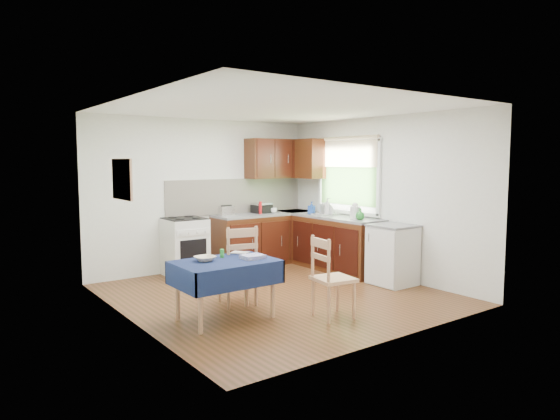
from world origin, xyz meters
TOP-DOWN VIEW (x-y plane):
  - floor at (0.00, 0.00)m, footprint 4.20×4.20m
  - ceiling at (0.00, 0.00)m, footprint 4.00×4.20m
  - wall_back at (0.00, 2.10)m, footprint 4.00×0.02m
  - wall_front at (0.00, -2.10)m, footprint 4.00×0.02m
  - wall_left at (-2.00, 0.00)m, footprint 0.02×4.20m
  - wall_right at (2.00, 0.00)m, footprint 0.02×4.20m
  - base_cabinets at (1.36, 1.26)m, footprint 1.90×2.30m
  - worktop_back at (1.05, 1.80)m, footprint 1.90×0.60m
  - worktop_right at (1.70, 0.65)m, footprint 0.60×1.70m
  - worktop_corner at (1.70, 1.80)m, footprint 0.60×0.60m
  - splashback at (0.65, 2.08)m, footprint 2.70×0.02m
  - upper_cabinets at (1.52, 1.80)m, footprint 1.20×0.85m
  - stove at (-0.50, 1.80)m, footprint 0.60×0.61m
  - window at (1.97, 0.70)m, footprint 0.04×1.48m
  - fridge at (1.70, -0.55)m, footprint 0.58×0.60m
  - corkboard at (-1.97, 0.30)m, footprint 0.04×0.62m
  - dining_table at (-1.10, -0.52)m, footprint 1.13×0.76m
  - chair_far at (-0.68, -0.12)m, footprint 0.53×0.53m
  - chair_near at (-0.10, -1.19)m, footprint 0.48×0.48m
  - toaster at (0.25, 1.79)m, footprint 0.24×0.15m
  - sandwich_press at (1.00, 1.85)m, footprint 0.30×0.26m
  - sauce_bottle at (0.88, 1.70)m, footprint 0.05×0.05m
  - yellow_packet at (0.94, 1.90)m, footprint 0.12×0.10m
  - dish_rack at (1.70, 0.95)m, footprint 0.40×0.30m
  - kettle at (1.67, 0.20)m, footprint 0.16×0.16m
  - cup at (1.17, 1.72)m, footprint 0.14×0.14m
  - soap_bottle_a at (1.69, 0.88)m, footprint 0.15×0.15m
  - soap_bottle_b at (1.59, 1.18)m, footprint 0.13×0.12m
  - soap_bottle_c at (1.66, 0.09)m, footprint 0.16×0.16m
  - plate_bowl at (-1.29, -0.40)m, footprint 0.25×0.25m
  - book at (-0.78, -0.27)m, footprint 0.24×0.25m
  - spice_jar at (-1.03, -0.33)m, footprint 0.05×0.05m
  - tea_towel at (-0.78, -0.60)m, footprint 0.26×0.20m

SIDE VIEW (x-z plane):
  - floor at x=0.00m, z-range 0.00..0.00m
  - base_cabinets at x=1.36m, z-range 0.00..0.86m
  - fridge at x=1.70m, z-range 0.00..0.88m
  - stove at x=-0.50m, z-range 0.00..0.92m
  - chair_near at x=-0.10m, z-range 0.03..0.98m
  - chair_far at x=-0.68m, z-range 0.03..1.04m
  - dining_table at x=-1.10m, z-range 0.24..0.91m
  - book at x=-0.78m, z-range 0.68..0.70m
  - tea_towel at x=-0.78m, z-range 0.68..0.72m
  - plate_bowl at x=-1.29m, z-range 0.68..0.74m
  - spice_jar at x=-1.03m, z-range 0.68..0.78m
  - worktop_back at x=1.05m, z-range 0.86..0.90m
  - worktop_right at x=1.70m, z-range 0.86..0.90m
  - worktop_corner at x=1.70m, z-range 0.86..0.90m
  - dish_rack at x=1.70m, z-range 0.83..1.02m
  - cup at x=1.17m, z-range 0.90..0.99m
  - yellow_packet at x=0.94m, z-range 0.90..1.04m
  - toaster at x=0.25m, z-range 0.89..1.08m
  - sandwich_press at x=1.00m, z-range 0.90..1.08m
  - soap_bottle_c at x=1.66m, z-range 0.90..1.08m
  - soap_bottle_b at x=1.59m, z-range 0.90..1.11m
  - sauce_bottle at x=0.88m, z-range 0.90..1.12m
  - kettle at x=1.67m, z-range 0.89..1.15m
  - soap_bottle_a at x=1.69m, z-range 0.90..1.19m
  - splashback at x=0.65m, z-range 0.90..1.50m
  - wall_back at x=0.00m, z-range 0.00..2.50m
  - wall_front at x=0.00m, z-range 0.00..2.50m
  - wall_left at x=-2.00m, z-range 0.00..2.50m
  - wall_right at x=2.00m, z-range 0.00..2.50m
  - corkboard at x=-1.97m, z-range 1.36..1.83m
  - window at x=1.97m, z-range 1.02..2.28m
  - upper_cabinets at x=1.52m, z-range 1.50..2.20m
  - ceiling at x=0.00m, z-range 2.49..2.51m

